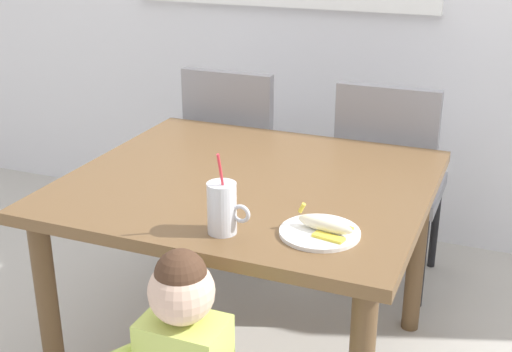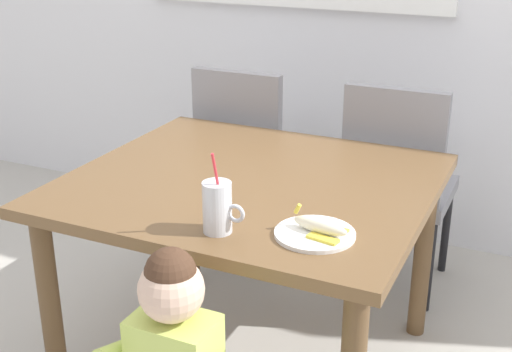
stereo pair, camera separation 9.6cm
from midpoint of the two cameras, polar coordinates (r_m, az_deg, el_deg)
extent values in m
cube|color=brown|center=(2.32, 0.74, -0.69)|extent=(1.21, 1.09, 0.04)
cylinder|color=brown|center=(2.40, -15.75, -10.87)|extent=(0.07, 0.07, 0.71)
cylinder|color=brown|center=(3.07, -4.65, -2.68)|extent=(0.07, 0.07, 0.71)
cylinder|color=brown|center=(2.75, 14.82, -6.35)|extent=(0.07, 0.07, 0.71)
cube|color=gray|center=(3.28, 0.81, 0.75)|extent=(0.44, 0.44, 0.06)
cube|color=gray|center=(3.02, -0.72, 4.33)|extent=(0.42, 0.05, 0.48)
cylinder|color=black|center=(3.47, 4.94, -2.43)|extent=(0.04, 0.04, 0.42)
cylinder|color=black|center=(3.60, -0.74, -1.41)|extent=(0.04, 0.04, 0.42)
cylinder|color=black|center=(3.14, 2.54, -4.98)|extent=(0.04, 0.04, 0.42)
cylinder|color=black|center=(3.29, -3.60, -3.74)|extent=(0.04, 0.04, 0.42)
cube|color=gray|center=(3.08, 12.87, -1.23)|extent=(0.44, 0.44, 0.06)
cube|color=gray|center=(2.80, 12.41, 2.44)|extent=(0.42, 0.05, 0.48)
cylinder|color=black|center=(3.32, 16.46, -4.41)|extent=(0.04, 0.04, 0.42)
cylinder|color=black|center=(3.38, 10.12, -3.34)|extent=(0.04, 0.04, 0.42)
cylinder|color=black|center=(2.98, 15.25, -7.35)|extent=(0.04, 0.04, 0.42)
cylinder|color=black|center=(3.05, 8.21, -6.08)|extent=(0.04, 0.04, 0.42)
sphere|color=beige|center=(1.72, -5.53, -9.50)|extent=(0.17, 0.17, 0.17)
sphere|color=#472D1E|center=(1.70, -5.59, -8.15)|extent=(0.13, 0.13, 0.13)
cylinder|color=#C6DB66|center=(1.89, -9.41, -14.13)|extent=(0.05, 0.24, 0.13)
cylinder|color=silver|center=(1.91, -1.83, -2.67)|extent=(0.08, 0.08, 0.15)
cylinder|color=#8C6647|center=(1.92, -1.82, -3.48)|extent=(0.07, 0.07, 0.08)
torus|color=silver|center=(1.89, -0.25, -3.18)|extent=(0.06, 0.01, 0.06)
cylinder|color=#E5333F|center=(1.87, -1.72, -0.89)|extent=(0.01, 0.07, 0.21)
cylinder|color=white|center=(1.92, 6.40, -4.86)|extent=(0.23, 0.23, 0.01)
ellipsoid|color=#F4EAC6|center=(1.91, 6.85, -4.19)|extent=(0.18, 0.07, 0.04)
cube|color=yellow|center=(1.88, 7.11, -5.27)|extent=(0.09, 0.05, 0.01)
cube|color=yellow|center=(1.94, 7.90, -4.39)|extent=(0.09, 0.05, 0.01)
cylinder|color=yellow|center=(1.93, 4.95, -2.77)|extent=(0.03, 0.02, 0.03)
camera|label=1|loc=(0.05, -88.73, 0.50)|focal=47.61mm
camera|label=2|loc=(0.05, 91.27, -0.50)|focal=47.61mm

